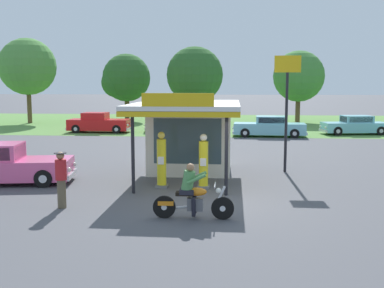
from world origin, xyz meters
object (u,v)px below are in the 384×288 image
at_px(parked_car_back_row_far_right, 178,123).
at_px(parked_car_back_row_left, 270,127).
at_px(gas_pump_nearside, 162,162).
at_px(parked_car_back_row_centre_left, 99,123).
at_px(parked_car_back_row_right, 355,126).
at_px(roadside_pole_sign, 287,94).
at_px(motorcycle_with_rider, 192,196).
at_px(bystander_chatting_near_pumps, 61,178).
at_px(gas_pump_offside, 203,164).

bearing_deg(parked_car_back_row_far_right, parked_car_back_row_left, -21.19).
bearing_deg(parked_car_back_row_left, parked_car_back_row_far_right, 158.81).
xyz_separation_m(gas_pump_nearside, parked_car_back_row_centre_left, (-7.92, 18.61, -0.23)).
distance_m(parked_car_back_row_left, parked_car_back_row_right, 6.86).
height_order(gas_pump_nearside, parked_car_back_row_left, gas_pump_nearside).
distance_m(parked_car_back_row_left, roadside_pole_sign, 13.71).
distance_m(parked_car_back_row_right, roadside_pole_sign, 17.20).
height_order(motorcycle_with_rider, parked_car_back_row_right, motorcycle_with_rider).
height_order(gas_pump_nearside, bystander_chatting_near_pumps, gas_pump_nearside).
distance_m(gas_pump_offside, parked_car_back_row_far_right, 19.87).
bearing_deg(gas_pump_offside, parked_car_back_row_centre_left, 116.94).
height_order(gas_pump_offside, parked_car_back_row_far_right, gas_pump_offside).
xyz_separation_m(gas_pump_offside, parked_car_back_row_centre_left, (-9.46, 18.61, -0.20)).
bearing_deg(parked_car_back_row_right, parked_car_back_row_centre_left, -178.97).
bearing_deg(parked_car_back_row_centre_left, gas_pump_nearside, -66.94).
relative_size(gas_pump_nearside, parked_car_back_row_centre_left, 0.42).
relative_size(parked_car_back_row_centre_left, bystander_chatting_near_pumps, 2.84).
height_order(parked_car_back_row_right, bystander_chatting_near_pumps, bystander_chatting_near_pumps).
bearing_deg(roadside_pole_sign, parked_car_back_row_far_right, 112.30).
bearing_deg(gas_pump_nearside, motorcycle_with_rider, -69.09).
relative_size(gas_pump_offside, parked_car_back_row_left, 0.37).
relative_size(motorcycle_with_rider, parked_car_back_row_centre_left, 0.46).
height_order(gas_pump_offside, parked_car_back_row_left, gas_pump_offside).
height_order(gas_pump_nearside, motorcycle_with_rider, gas_pump_nearside).
distance_m(motorcycle_with_rider, parked_car_back_row_centre_left, 24.31).
distance_m(motorcycle_with_rider, parked_car_back_row_left, 21.03).
bearing_deg(roadside_pole_sign, bystander_chatting_near_pumps, -138.93).
bearing_deg(parked_car_back_row_left, motorcycle_with_rider, -100.25).
bearing_deg(bystander_chatting_near_pumps, parked_car_back_row_far_right, 87.92).
relative_size(parked_car_back_row_left, parked_car_back_row_right, 1.03).
bearing_deg(motorcycle_with_rider, roadside_pole_sign, 65.04).
relative_size(parked_car_back_row_left, parked_car_back_row_far_right, 1.02).
distance_m(parked_car_back_row_centre_left, parked_car_back_row_left, 13.24).
distance_m(gas_pump_offside, parked_car_back_row_left, 17.28).
xyz_separation_m(parked_car_back_row_left, parked_car_back_row_far_right, (-6.99, 2.71, -0.00)).
bearing_deg(parked_car_back_row_centre_left, parked_car_back_row_left, -7.52).
distance_m(parked_car_back_row_far_right, roadside_pole_sign, 17.66).
bearing_deg(gas_pump_offside, parked_car_back_row_far_right, 99.61).
bearing_deg(roadside_pole_sign, parked_car_back_row_centre_left, 130.07).
xyz_separation_m(parked_car_back_row_centre_left, parked_car_back_row_far_right, (6.14, 0.98, -0.03)).
xyz_separation_m(motorcycle_with_rider, bystander_chatting_near_pumps, (-4.07, 0.77, 0.28)).
xyz_separation_m(parked_car_back_row_far_right, bystander_chatting_near_pumps, (-0.82, -22.64, 0.26)).
xyz_separation_m(parked_car_back_row_left, roadside_pole_sign, (-0.37, -13.44, 2.68)).
height_order(gas_pump_nearside, roadside_pole_sign, roadside_pole_sign).
relative_size(parked_car_back_row_far_right, roadside_pole_sign, 1.06).
xyz_separation_m(parked_car_back_row_left, bystander_chatting_near_pumps, (-7.81, -19.93, 0.25)).
bearing_deg(bystander_chatting_near_pumps, parked_car_back_row_right, 56.91).
distance_m(bystander_chatting_near_pumps, roadside_pole_sign, 10.17).
xyz_separation_m(parked_car_back_row_centre_left, parked_car_back_row_right, (19.66, 0.35, -0.05)).
height_order(parked_car_back_row_far_right, parked_car_back_row_right, parked_car_back_row_far_right).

